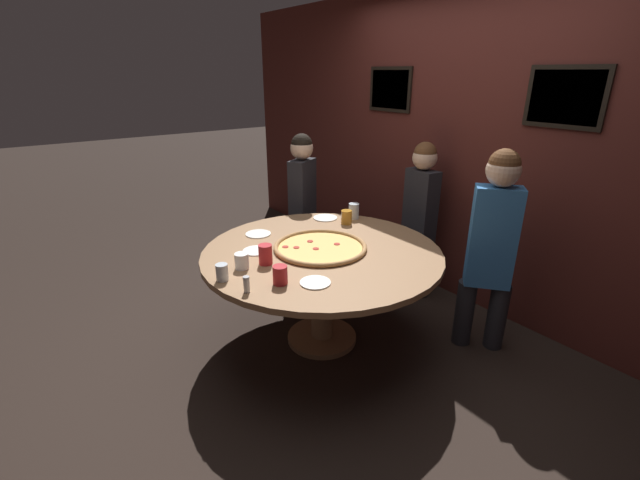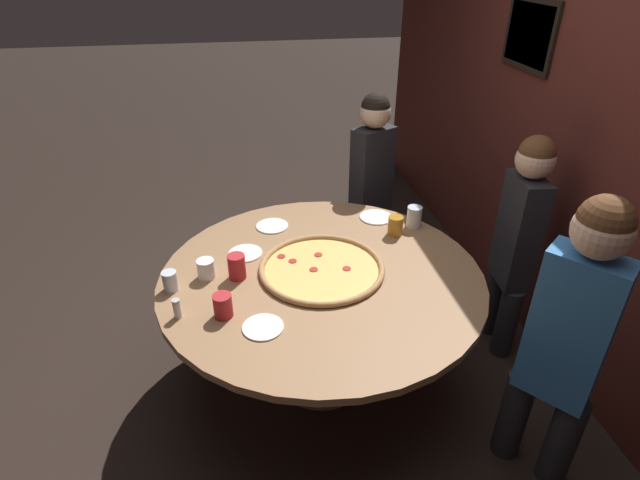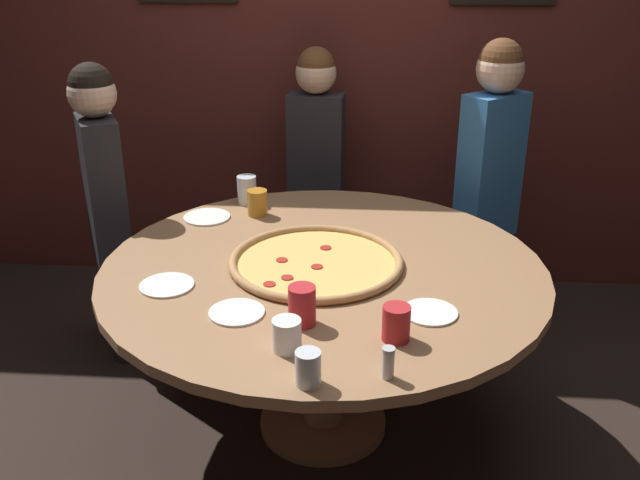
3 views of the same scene
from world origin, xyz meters
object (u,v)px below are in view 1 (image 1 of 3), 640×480
at_px(white_plate_far_back, 258,234).
at_px(white_plate_left_side, 256,251).
at_px(drink_cup_near_left, 346,217).
at_px(white_plate_beside_cup, 325,218).
at_px(drink_cup_beside_pizza, 265,254).
at_px(giant_pizza, 320,247).
at_px(dining_table, 322,266).
at_px(condiment_shaker, 247,284).
at_px(drink_cup_by_shaker, 242,261).
at_px(drink_cup_centre_back, 354,211).
at_px(white_plate_right_side, 315,282).
at_px(diner_far_left, 303,198).
at_px(drink_cup_near_right, 222,272).
at_px(diner_far_right, 492,242).
at_px(diner_side_left, 420,211).
at_px(drink_cup_far_left, 280,275).

height_order(white_plate_far_back, white_plate_left_side, same).
height_order(drink_cup_near_left, white_plate_beside_cup, drink_cup_near_left).
distance_m(drink_cup_beside_pizza, white_plate_left_side, 0.24).
relative_size(giant_pizza, drink_cup_beside_pizza, 5.00).
bearing_deg(dining_table, condiment_shaker, -71.88).
height_order(drink_cup_by_shaker, white_plate_beside_cup, drink_cup_by_shaker).
distance_m(drink_cup_centre_back, white_plate_right_side, 1.24).
distance_m(white_plate_far_back, diner_far_left, 0.89).
bearing_deg(drink_cup_by_shaker, drink_cup_near_right, -65.10).
relative_size(giant_pizza, diner_far_left, 0.47).
bearing_deg(white_plate_beside_cup, diner_far_right, 19.57).
xyz_separation_m(drink_cup_by_shaker, white_plate_right_side, (0.44, 0.25, -0.05)).
height_order(drink_cup_near_right, drink_cup_beside_pizza, drink_cup_beside_pizza).
relative_size(drink_cup_centre_back, diner_far_left, 0.09).
bearing_deg(white_plate_far_back, drink_cup_beside_pizza, -23.85).
distance_m(dining_table, diner_side_left, 1.17).
bearing_deg(drink_cup_near_right, white_plate_left_side, 125.79).
bearing_deg(giant_pizza, condiment_shaker, -69.99).
distance_m(white_plate_right_side, white_plate_left_side, 0.64).
relative_size(white_plate_right_side, diner_far_left, 0.13).
distance_m(giant_pizza, diner_side_left, 1.15).
relative_size(drink_cup_far_left, drink_cup_near_right, 1.11).
xyz_separation_m(drink_cup_near_left, diner_side_left, (0.21, 0.66, -0.02)).
bearing_deg(giant_pizza, white_plate_beside_cup, 139.63).
bearing_deg(white_plate_right_side, dining_table, 138.43).
relative_size(drink_cup_far_left, drink_cup_near_left, 1.00).
distance_m(dining_table, drink_cup_near_right, 0.78).
xyz_separation_m(white_plate_far_back, white_plate_left_side, (0.28, -0.17, 0.00)).
relative_size(drink_cup_centre_back, white_plate_beside_cup, 0.64).
height_order(drink_cup_near_right, diner_side_left, diner_side_left).
bearing_deg(drink_cup_far_left, white_plate_right_side, 55.49).
relative_size(drink_cup_beside_pizza, white_plate_beside_cup, 0.65).
bearing_deg(dining_table, white_plate_beside_cup, 140.80).
bearing_deg(drink_cup_beside_pizza, drink_cup_by_shaker, -101.21).
bearing_deg(condiment_shaker, white_plate_right_side, 69.06).
bearing_deg(drink_cup_by_shaker, dining_table, 83.31).
bearing_deg(white_plate_left_side, white_plate_far_back, 148.39).
bearing_deg(white_plate_right_side, diner_far_left, 148.07).
height_order(drink_cup_beside_pizza, diner_side_left, diner_side_left).
bearing_deg(giant_pizza, drink_cup_beside_pizza, -91.29).
bearing_deg(drink_cup_centre_back, drink_cup_near_right, -73.73).
distance_m(dining_table, condiment_shaker, 0.77).
xyz_separation_m(drink_cup_by_shaker, drink_cup_centre_back, (-0.33, 1.22, 0.01)).
relative_size(drink_cup_near_right, diner_side_left, 0.08).
xyz_separation_m(dining_table, white_plate_left_side, (-0.26, -0.38, 0.12)).
xyz_separation_m(giant_pizza, drink_cup_far_left, (0.29, -0.51, 0.04)).
bearing_deg(drink_cup_near_right, drink_cup_by_shaker, 114.90).
xyz_separation_m(drink_cup_by_shaker, drink_cup_beside_pizza, (0.03, 0.16, 0.02)).
relative_size(dining_table, drink_cup_centre_back, 12.82).
distance_m(drink_cup_beside_pizza, white_plate_far_back, 0.56).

